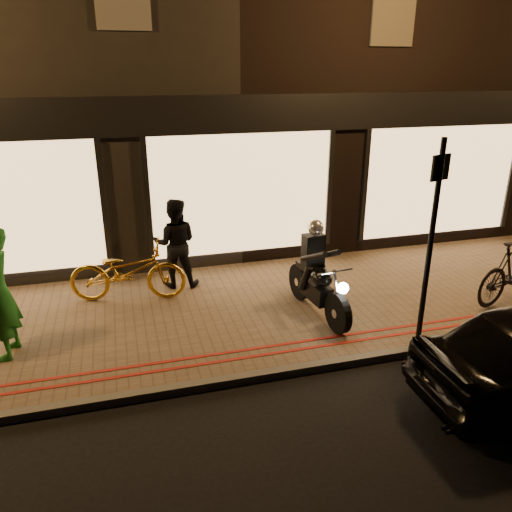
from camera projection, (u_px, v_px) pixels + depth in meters
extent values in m
plane|color=black|center=(313.00, 373.00, 6.92)|extent=(90.00, 90.00, 0.00)
cube|color=brown|center=(270.00, 307.00, 8.70)|extent=(50.00, 4.00, 0.12)
cube|color=#59544C|center=(312.00, 368.00, 6.94)|extent=(50.00, 0.14, 0.12)
cube|color=maroon|center=(302.00, 349.00, 7.28)|extent=(50.00, 0.06, 0.01)
cube|color=maroon|center=(297.00, 342.00, 7.46)|extent=(50.00, 0.06, 0.01)
cube|color=black|center=(394.00, 57.00, 15.01)|extent=(12.00, 10.00, 8.50)
cube|color=black|center=(241.00, 114.00, 9.35)|extent=(48.00, 0.12, 0.70)
cube|color=#F9C27C|center=(242.00, 194.00, 9.89)|extent=(3.60, 0.06, 2.38)
cube|color=#F9C27C|center=(440.00, 181.00, 11.02)|extent=(3.60, 0.06, 2.38)
cube|color=#3F331E|center=(394.00, 9.00, 9.45)|extent=(0.90, 0.06, 1.30)
cylinder|color=black|center=(338.00, 313.00, 7.66)|extent=(0.19, 0.65, 0.64)
cylinder|color=black|center=(300.00, 281.00, 8.79)|extent=(0.19, 0.65, 0.64)
cylinder|color=silver|center=(338.00, 313.00, 7.66)|extent=(0.15, 0.15, 0.14)
cylinder|color=silver|center=(300.00, 281.00, 8.79)|extent=(0.15, 0.15, 0.14)
cube|color=black|center=(316.00, 291.00, 8.24)|extent=(0.34, 0.72, 0.30)
ellipsoid|color=black|center=(321.00, 277.00, 8.02)|extent=(0.38, 0.54, 0.29)
cube|color=black|center=(309.00, 267.00, 8.39)|extent=(0.28, 0.57, 0.09)
cylinder|color=silver|center=(335.00, 272.00, 7.57)|extent=(0.60, 0.10, 0.03)
cylinder|color=silver|center=(337.00, 294.00, 7.60)|extent=(0.09, 0.33, 0.71)
sphere|color=white|center=(343.00, 288.00, 7.42)|extent=(0.19, 0.19, 0.17)
cylinder|color=silver|center=(310.00, 286.00, 8.71)|extent=(0.13, 0.55, 0.07)
cube|color=black|center=(313.00, 250.00, 8.15)|extent=(0.36, 0.26, 0.55)
sphere|color=silver|center=(316.00, 228.00, 7.95)|extent=(0.29, 0.29, 0.26)
cylinder|color=black|center=(314.00, 257.00, 7.81)|extent=(0.24, 0.60, 0.34)
cylinder|color=black|center=(332.00, 254.00, 7.92)|extent=(0.11, 0.60, 0.34)
cylinder|color=black|center=(306.00, 278.00, 8.23)|extent=(0.22, 0.29, 0.46)
cylinder|color=black|center=(321.00, 275.00, 8.33)|extent=(0.17, 0.29, 0.46)
cylinder|color=black|center=(430.00, 245.00, 7.07)|extent=(0.10, 0.10, 3.00)
cube|color=black|center=(441.00, 168.00, 6.68)|extent=(0.34, 0.14, 0.35)
imported|color=gold|center=(128.00, 272.00, 8.68)|extent=(2.09, 1.06, 1.05)
imported|color=black|center=(175.00, 243.00, 9.13)|extent=(0.92, 0.77, 1.67)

